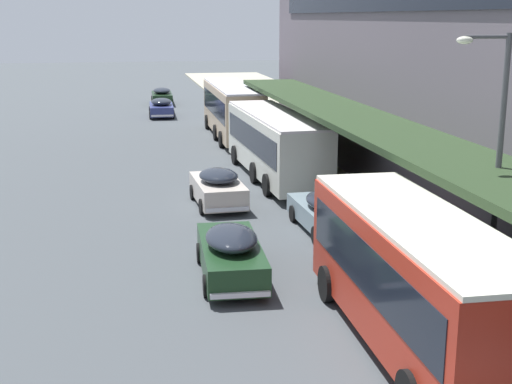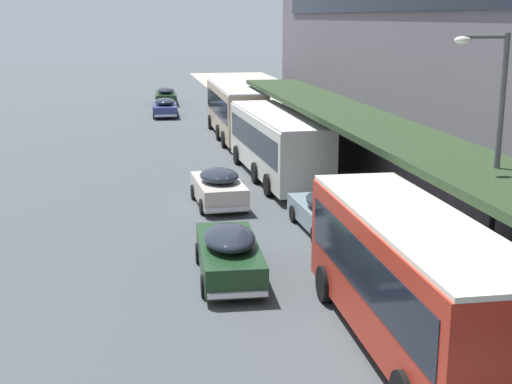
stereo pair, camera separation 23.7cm
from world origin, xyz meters
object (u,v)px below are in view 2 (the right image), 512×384
Objects in this scene: transit_bus_kerbside_far at (277,141)px; sedan_far_back at (165,107)px; sedan_oncoming_front at (219,187)px; sedan_trailing_near at (326,212)px; transit_bus_kerbside_front at (413,274)px; street_lamp at (492,150)px; sedan_second_mid at (166,96)px; sedan_second_near at (229,253)px; transit_bus_kerbside_rear at (235,108)px; fire_hydrant at (461,271)px.

transit_bus_kerbside_far reaches higher than sedan_far_back.
sedan_oncoming_front reaches higher than sedan_far_back.
transit_bus_kerbside_front is at bearing -93.73° from sedan_trailing_near.
sedan_second_mid is at bearing 96.96° from street_lamp.
sedan_oncoming_front is 13.44m from street_lamp.
street_lamp is at bearing -26.24° from sedan_second_near.
transit_bus_kerbside_rear reaches higher than sedan_trailing_near.
sedan_second_mid is at bearing 89.14° from sedan_second_near.
sedan_second_mid is 0.99× the size of sedan_second_near.
sedan_oncoming_front is at bearing -89.83° from sedan_second_mid.
transit_bus_kerbside_far is at bearing -83.55° from sedan_second_mid.
sedan_second_mid is (-2.85, 49.98, -1.11)m from transit_bus_kerbside_front.
sedan_trailing_near is at bearing 44.46° from sedan_second_near.
transit_bus_kerbside_rear is 27.52m from fire_hydrant.
transit_bus_kerbside_front reaches higher than fire_hydrant.
fire_hydrant is (0.03, 1.25, -3.79)m from street_lamp.
sedan_trailing_near is at bearing -85.10° from sedan_second_mid.
sedan_second_near is 1.15× the size of sedan_oncoming_front.
transit_bus_kerbside_front is at bearing -86.74° from sedan_second_mid.
sedan_far_back is 6.81× the size of fire_hydrant.
fire_hydrant is at bearing -82.82° from sedan_second_mid.
transit_bus_kerbside_far is 31.62m from sedan_second_mid.
transit_bus_kerbside_front is 1.89× the size of sedan_second_near.
sedan_second_mid is at bearing 100.06° from transit_bus_kerbside_rear.
street_lamp is 3.99m from fire_hydrant.
transit_bus_kerbside_far is 2.35× the size of sedan_far_back.
sedan_far_back is (0.12, 36.39, -0.06)m from sedan_second_near.
street_lamp is (5.72, -11.65, 3.49)m from sedan_oncoming_front.
transit_bus_kerbside_far is 5.90m from sedan_oncoming_front.
sedan_second_near is (-4.06, -25.42, -1.15)m from transit_bus_kerbside_rear.
transit_bus_kerbside_front is 0.81× the size of transit_bus_kerbside_rear.
sedan_second_mid is 36.08m from sedan_oncoming_front.
transit_bus_kerbside_far is at bearing 89.49° from sedan_trailing_near.
transit_bus_kerbside_front reaches higher than transit_bus_kerbside_far.
transit_bus_kerbside_rear is at bearing 89.00° from transit_bus_kerbside_front.
sedan_trailing_near is at bearing -52.59° from sedan_oncoming_front.
fire_hydrant is (6.53, -1.95, -0.30)m from sedan_second_near.
sedan_second_near is 0.70× the size of street_lamp.
transit_bus_kerbside_rear is 1.03× the size of transit_bus_kerbside_far.
fire_hydrant is at bearing -61.06° from sedan_oncoming_front.
sedan_far_back is 0.67× the size of street_lamp.
street_lamp reaches higher than fire_hydrant.
sedan_second_near reaches higher than fire_hydrant.
transit_bus_kerbside_rear is at bearing 80.93° from sedan_second_near.
sedan_second_near reaches higher than sedan_second_mid.
sedan_far_back is at bearing 99.48° from fire_hydrant.
transit_bus_kerbside_far is 2.27× the size of sedan_second_mid.
transit_bus_kerbside_front is 9.59m from sedan_trailing_near.
sedan_second_mid is 0.69× the size of street_lamp.
transit_bus_kerbside_front reaches higher than sedan_trailing_near.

